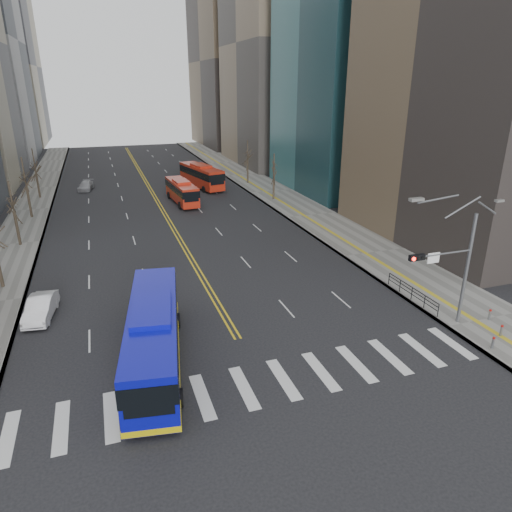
% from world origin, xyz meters
% --- Properties ---
extents(ground, '(220.00, 220.00, 0.00)m').
position_xyz_m(ground, '(0.00, 0.00, 0.00)').
color(ground, black).
extents(sidewalk_right, '(7.00, 130.00, 0.15)m').
position_xyz_m(sidewalk_right, '(17.50, 45.00, 0.07)').
color(sidewalk_right, slate).
rests_on(sidewalk_right, ground).
extents(sidewalk_left, '(5.00, 130.00, 0.15)m').
position_xyz_m(sidewalk_left, '(-16.50, 45.00, 0.07)').
color(sidewalk_left, slate).
rests_on(sidewalk_left, ground).
extents(crosswalk, '(26.70, 4.00, 0.01)m').
position_xyz_m(crosswalk, '(0.00, 0.00, 0.01)').
color(crosswalk, silver).
rests_on(crosswalk, ground).
extents(centerline, '(0.55, 100.00, 0.01)m').
position_xyz_m(centerline, '(0.00, 55.00, 0.01)').
color(centerline, gold).
rests_on(centerline, ground).
extents(office_towers, '(83.00, 134.00, 58.00)m').
position_xyz_m(office_towers, '(0.12, 68.51, 23.92)').
color(office_towers, gray).
rests_on(office_towers, ground).
extents(signal_mast, '(5.37, 0.37, 9.39)m').
position_xyz_m(signal_mast, '(13.77, 2.00, 4.86)').
color(signal_mast, slate).
rests_on(signal_mast, ground).
extents(pedestrian_railing, '(0.06, 6.06, 1.02)m').
position_xyz_m(pedestrian_railing, '(14.30, 6.00, 0.82)').
color(pedestrian_railing, black).
rests_on(pedestrian_railing, sidewalk_right).
extents(bollards, '(2.87, 3.17, 0.78)m').
position_xyz_m(bollards, '(16.27, -0.17, 0.55)').
color(bollards, slate).
rests_on(bollards, sidewalk_right).
extents(street_trees, '(35.20, 47.20, 7.60)m').
position_xyz_m(street_trees, '(-7.18, 34.55, 4.87)').
color(street_trees, '#2F271D').
rests_on(street_trees, ground).
extents(blue_bus, '(4.84, 13.45, 3.81)m').
position_xyz_m(blue_bus, '(-5.47, 4.00, 2.00)').
color(blue_bus, '#0A0DA3').
rests_on(blue_bus, ground).
extents(red_bus_near, '(3.11, 10.23, 3.23)m').
position_xyz_m(red_bus_near, '(3.21, 42.54, 1.80)').
color(red_bus_near, '#B42613').
rests_on(red_bus_near, ground).
extents(red_bus_far, '(5.01, 11.90, 3.67)m').
position_xyz_m(red_bus_far, '(8.08, 51.78, 2.04)').
color(red_bus_far, '#B42613').
rests_on(red_bus_far, ground).
extents(car_white, '(2.27, 4.85, 1.54)m').
position_xyz_m(car_white, '(-12.50, 12.47, 0.77)').
color(car_white, white).
rests_on(car_white, ground).
extents(car_dark_mid, '(2.50, 4.33, 1.38)m').
position_xyz_m(car_dark_mid, '(9.15, 50.21, 0.69)').
color(car_dark_mid, black).
rests_on(car_dark_mid, ground).
extents(car_silver, '(2.76, 4.98, 1.37)m').
position_xyz_m(car_silver, '(-9.62, 55.67, 0.68)').
color(car_silver, gray).
rests_on(car_silver, ground).
extents(car_dark_far, '(2.44, 4.41, 1.17)m').
position_xyz_m(car_dark_far, '(8.70, 66.45, 0.58)').
color(car_dark_far, black).
rests_on(car_dark_far, ground).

